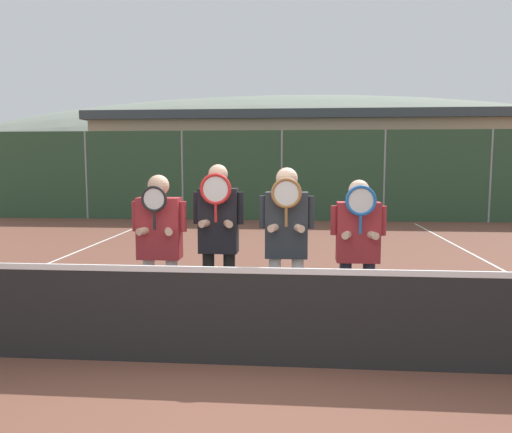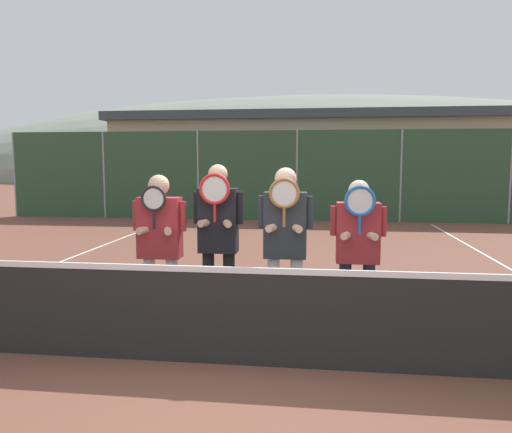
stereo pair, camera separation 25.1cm
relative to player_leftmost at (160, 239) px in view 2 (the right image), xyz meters
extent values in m
plane|color=brown|center=(0.97, -0.79, -1.04)|extent=(120.00, 120.00, 0.00)
ellipsoid|color=gray|center=(0.97, 57.12, -1.04)|extent=(96.67, 53.71, 18.80)
cube|color=tan|center=(2.02, 17.44, 0.76)|extent=(18.35, 5.00, 3.60)
cube|color=#3D4247|center=(2.02, 17.44, 2.74)|extent=(18.85, 5.50, 0.36)
cylinder|color=gray|center=(-8.71, 10.78, 0.39)|extent=(0.06, 0.06, 2.87)
cylinder|color=gray|center=(-5.49, 10.78, 0.39)|extent=(0.06, 0.06, 2.87)
cylinder|color=gray|center=(-2.26, 10.78, 0.39)|extent=(0.06, 0.06, 2.87)
cylinder|color=gray|center=(0.97, 10.78, 0.39)|extent=(0.06, 0.06, 2.87)
cylinder|color=gray|center=(4.20, 10.78, 0.39)|extent=(0.06, 0.06, 2.87)
cylinder|color=gray|center=(7.42, 10.78, 0.39)|extent=(0.06, 0.06, 2.87)
cube|color=#2D4C33|center=(0.97, 10.78, 0.39)|extent=(19.37, 0.02, 2.87)
cube|color=black|center=(0.97, -0.79, -0.61)|extent=(10.80, 0.02, 0.87)
cube|color=white|center=(0.97, -0.79, -0.15)|extent=(10.80, 0.03, 0.06)
cube|color=white|center=(-3.12, 2.21, -1.04)|extent=(0.05, 16.00, 0.01)
cylinder|color=white|center=(-0.13, 0.01, -0.63)|extent=(0.13, 0.13, 0.84)
cylinder|color=white|center=(0.13, 0.01, -0.63)|extent=(0.13, 0.13, 0.84)
cube|color=maroon|center=(0.00, 0.01, 0.12)|extent=(0.46, 0.22, 0.66)
sphere|color=tan|center=(0.00, 0.01, 0.58)|extent=(0.23, 0.23, 0.23)
cylinder|color=maroon|center=(-0.26, 0.01, 0.25)|extent=(0.08, 0.08, 0.32)
cylinder|color=maroon|center=(0.26, 0.01, 0.25)|extent=(0.08, 0.08, 0.32)
cylinder|color=tan|center=(-0.12, -0.08, 0.11)|extent=(0.16, 0.27, 0.08)
cylinder|color=tan|center=(0.12, -0.08, 0.11)|extent=(0.16, 0.27, 0.08)
cylinder|color=black|center=(0.00, -0.17, 0.23)|extent=(0.03, 0.03, 0.20)
torus|color=black|center=(0.00, -0.17, 0.45)|extent=(0.28, 0.03, 0.28)
cylinder|color=silver|center=(0.00, -0.17, 0.45)|extent=(0.23, 0.00, 0.23)
cylinder|color=black|center=(0.51, 0.13, -0.60)|extent=(0.13, 0.13, 0.89)
cylinder|color=black|center=(0.74, 0.13, -0.60)|extent=(0.13, 0.13, 0.89)
cube|color=black|center=(0.62, 0.13, 0.20)|extent=(0.42, 0.22, 0.70)
sphere|color=tan|center=(0.62, 0.13, 0.70)|extent=(0.21, 0.21, 0.21)
cylinder|color=black|center=(0.39, 0.13, 0.33)|extent=(0.08, 0.08, 0.35)
cylinder|color=black|center=(0.86, 0.13, 0.33)|extent=(0.08, 0.08, 0.35)
cylinder|color=tan|center=(0.52, 0.04, 0.18)|extent=(0.16, 0.27, 0.08)
cylinder|color=tan|center=(0.73, 0.04, 0.18)|extent=(0.16, 0.27, 0.08)
cylinder|color=red|center=(0.62, -0.05, 0.30)|extent=(0.03, 0.03, 0.20)
torus|color=red|center=(0.62, -0.05, 0.55)|extent=(0.33, 0.04, 0.33)
cylinder|color=silver|center=(0.62, -0.05, 0.55)|extent=(0.27, 0.00, 0.27)
cylinder|color=white|center=(1.25, -0.01, -0.61)|extent=(0.13, 0.13, 0.87)
cylinder|color=white|center=(1.49, -0.01, -0.61)|extent=(0.13, 0.13, 0.87)
cube|color=#282D33|center=(1.37, -0.01, 0.17)|extent=(0.44, 0.22, 0.69)
sphere|color=#DBB293|center=(1.37, -0.01, 0.66)|extent=(0.23, 0.23, 0.23)
cylinder|color=#282D33|center=(1.12, -0.01, 0.31)|extent=(0.08, 0.08, 0.34)
cylinder|color=#282D33|center=(1.61, -0.01, 0.31)|extent=(0.08, 0.08, 0.34)
cylinder|color=#DBB293|center=(1.26, -0.10, 0.16)|extent=(0.16, 0.27, 0.08)
cylinder|color=#DBB293|center=(1.48, -0.10, 0.16)|extent=(0.16, 0.27, 0.08)
cylinder|color=#936033|center=(1.37, -0.19, 0.28)|extent=(0.03, 0.03, 0.20)
torus|color=#936033|center=(1.37, -0.19, 0.52)|extent=(0.31, 0.03, 0.31)
cylinder|color=silver|center=(1.37, -0.19, 0.52)|extent=(0.26, 0.00, 0.26)
cylinder|color=#232838|center=(2.00, 0.13, -0.64)|extent=(0.13, 0.13, 0.81)
cylinder|color=#232838|center=(2.25, 0.13, -0.64)|extent=(0.13, 0.13, 0.81)
cube|color=maroon|center=(2.13, 0.13, 0.09)|extent=(0.45, 0.22, 0.64)
sphere|color=#DBB293|center=(2.13, 0.13, 0.53)|extent=(0.22, 0.22, 0.22)
cylinder|color=maroon|center=(1.88, 0.13, 0.21)|extent=(0.08, 0.08, 0.31)
cylinder|color=maroon|center=(2.38, 0.13, 0.21)|extent=(0.08, 0.08, 0.31)
cylinder|color=#DBB293|center=(2.02, 0.04, 0.08)|extent=(0.16, 0.27, 0.08)
cylinder|color=#DBB293|center=(2.24, 0.04, 0.08)|extent=(0.16, 0.27, 0.08)
cylinder|color=#1E5BAD|center=(2.13, -0.05, 0.20)|extent=(0.03, 0.03, 0.20)
torus|color=#1E5BAD|center=(2.13, -0.05, 0.44)|extent=(0.32, 0.03, 0.32)
cylinder|color=silver|center=(2.13, -0.05, 0.44)|extent=(0.26, 0.00, 0.26)
cube|color=#B2B7BC|center=(-4.83, 13.14, -0.34)|extent=(4.04, 1.73, 0.81)
cube|color=#2D3842|center=(-4.83, 13.14, 0.40)|extent=(2.22, 1.60, 0.66)
cylinder|color=black|center=(-3.52, 12.25, -0.74)|extent=(0.60, 0.16, 0.60)
cylinder|color=black|center=(-3.52, 14.03, -0.74)|extent=(0.60, 0.16, 0.60)
cylinder|color=black|center=(-6.15, 12.25, -0.74)|extent=(0.60, 0.16, 0.60)
cylinder|color=black|center=(-6.15, 14.03, -0.74)|extent=(0.60, 0.16, 0.60)
cube|color=silver|center=(-0.13, 13.38, -0.33)|extent=(4.41, 1.84, 0.82)
cube|color=#2D3842|center=(-0.13, 13.38, 0.42)|extent=(2.43, 1.70, 0.67)
cylinder|color=black|center=(1.31, 12.44, -0.74)|extent=(0.60, 0.16, 0.60)
cylinder|color=black|center=(1.31, 14.33, -0.74)|extent=(0.60, 0.16, 0.60)
cylinder|color=black|center=(-1.56, 12.44, -0.74)|extent=(0.60, 0.16, 0.60)
cylinder|color=black|center=(-1.56, 14.33, -0.74)|extent=(0.60, 0.16, 0.60)
cube|color=navy|center=(4.59, 13.21, -0.31)|extent=(4.07, 1.82, 0.87)
cube|color=#2D3842|center=(4.59, 13.21, 0.48)|extent=(2.24, 1.67, 0.71)
cylinder|color=black|center=(5.92, 12.28, -0.74)|extent=(0.60, 0.16, 0.60)
cylinder|color=black|center=(5.92, 14.14, -0.74)|extent=(0.60, 0.16, 0.60)
cylinder|color=black|center=(3.27, 12.28, -0.74)|extent=(0.60, 0.16, 0.60)
cylinder|color=black|center=(3.27, 14.14, -0.74)|extent=(0.60, 0.16, 0.60)
camera|label=1|loc=(1.48, -5.21, 0.83)|focal=35.00mm
camera|label=2|loc=(1.73, -5.18, 0.83)|focal=35.00mm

